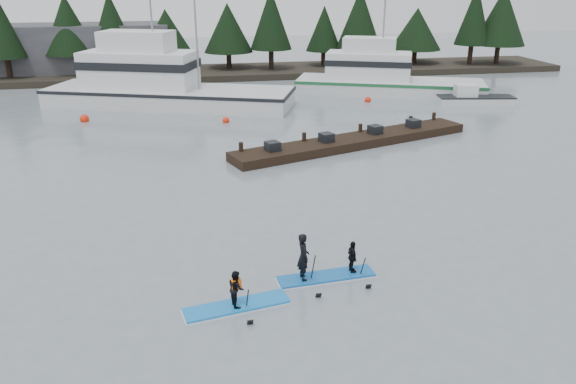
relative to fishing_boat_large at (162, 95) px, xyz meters
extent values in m
plane|color=slate|center=(5.55, -28.84, -0.80)|extent=(160.00, 160.00, 0.00)
cube|color=#2D281E|center=(5.55, 13.16, -0.50)|extent=(70.00, 8.00, 0.60)
cube|color=#4C4C51|center=(-8.45, 15.16, 1.70)|extent=(18.00, 6.00, 5.00)
cube|color=silver|center=(0.55, -0.20, -0.67)|extent=(19.28, 11.34, 2.49)
cube|color=white|center=(-1.55, 0.58, 1.91)|extent=(9.16, 6.41, 2.69)
cylinder|color=gray|center=(-0.33, 0.12, 4.53)|extent=(0.14, 0.14, 7.92)
cube|color=silver|center=(18.75, 1.06, -0.69)|extent=(15.92, 9.82, 2.20)
cube|color=white|center=(17.04, 1.75, 1.51)|extent=(7.60, 5.52, 2.20)
cylinder|color=gray|center=(18.04, 1.34, 3.83)|extent=(0.14, 0.14, 6.84)
cube|color=silver|center=(23.86, -4.21, -0.47)|extent=(5.91, 2.66, 0.66)
cube|color=black|center=(11.33, -13.28, -0.54)|extent=(15.41, 7.16, 0.52)
sphere|color=red|center=(-5.19, -4.23, -0.80)|extent=(0.62, 0.62, 0.62)
sphere|color=red|center=(4.34, -6.28, -0.80)|extent=(0.48, 0.48, 0.48)
sphere|color=red|center=(16.00, -1.60, -0.80)|extent=(0.50, 0.50, 0.50)
cube|color=blue|center=(2.76, -29.31, -0.74)|extent=(3.29, 1.35, 0.12)
imported|color=black|center=(2.76, -29.31, -0.11)|extent=(0.52, 0.62, 1.13)
cube|color=orange|center=(2.76, -29.31, 0.02)|extent=(0.33, 0.25, 0.32)
cylinder|color=black|center=(3.05, -29.48, -0.58)|extent=(0.07, 0.86, 1.45)
cube|color=#1360B4|center=(5.85, -28.09, -0.74)|extent=(3.30, 1.02, 0.11)
imported|color=black|center=(5.05, -28.15, 0.12)|extent=(0.43, 0.61, 1.61)
cylinder|color=black|center=(5.32, -28.35, -0.33)|extent=(0.09, 0.95, 1.61)
imported|color=black|center=(6.75, -28.02, -0.13)|extent=(0.32, 0.67, 1.11)
cylinder|color=black|center=(7.01, -28.21, -0.60)|extent=(0.09, 0.85, 1.44)
camera|label=1|loc=(1.60, -43.88, 8.58)|focal=35.00mm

